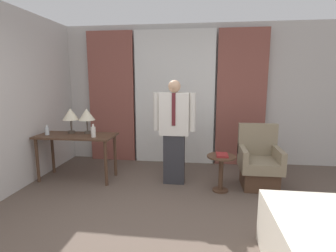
% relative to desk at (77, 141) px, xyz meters
% --- Properties ---
extents(ground_plane, '(16.00, 16.00, 0.00)m').
position_rel_desk_xyz_m(ground_plane, '(1.51, -1.71, -0.64)').
color(ground_plane, brown).
extents(wall_back, '(10.00, 0.06, 2.70)m').
position_rel_desk_xyz_m(wall_back, '(1.51, 1.25, 0.71)').
color(wall_back, beige).
rests_on(wall_back, ground_plane).
extents(curtain_sheer_center, '(1.55, 0.06, 2.58)m').
position_rel_desk_xyz_m(curtain_sheer_center, '(1.51, 1.12, 0.65)').
color(curtain_sheer_center, white).
rests_on(curtain_sheer_center, ground_plane).
extents(curtain_drape_left, '(0.92, 0.06, 2.58)m').
position_rel_desk_xyz_m(curtain_drape_left, '(0.23, 1.12, 0.65)').
color(curtain_drape_left, brown).
rests_on(curtain_drape_left, ground_plane).
extents(curtain_drape_right, '(0.92, 0.06, 2.58)m').
position_rel_desk_xyz_m(curtain_drape_right, '(2.78, 1.12, 0.65)').
color(curtain_drape_right, brown).
rests_on(curtain_drape_right, ground_plane).
extents(desk, '(1.27, 0.57, 0.75)m').
position_rel_desk_xyz_m(desk, '(0.00, 0.00, 0.00)').
color(desk, '#4C3323').
rests_on(desk, ground_plane).
extents(table_lamp_left, '(0.27, 0.27, 0.42)m').
position_rel_desk_xyz_m(table_lamp_left, '(-0.14, 0.13, 0.42)').
color(table_lamp_left, '#4C4238').
rests_on(table_lamp_left, desk).
extents(table_lamp_right, '(0.27, 0.27, 0.42)m').
position_rel_desk_xyz_m(table_lamp_right, '(0.14, 0.13, 0.42)').
color(table_lamp_right, '#4C4238').
rests_on(table_lamp_right, desk).
extents(bottle_near_edge, '(0.07, 0.07, 0.21)m').
position_rel_desk_xyz_m(bottle_near_edge, '(0.35, -0.12, 0.20)').
color(bottle_near_edge, silver).
rests_on(bottle_near_edge, desk).
extents(bottle_by_lamp, '(0.07, 0.07, 0.17)m').
position_rel_desk_xyz_m(bottle_by_lamp, '(-0.47, -0.06, 0.18)').
color(bottle_by_lamp, silver).
rests_on(bottle_by_lamp, desk).
extents(person, '(0.66, 0.22, 1.64)m').
position_rel_desk_xyz_m(person, '(1.62, 0.03, 0.24)').
color(person, '#2D2D33').
rests_on(person, ground_plane).
extents(armchair, '(0.60, 0.62, 0.96)m').
position_rel_desk_xyz_m(armchair, '(2.94, 0.06, -0.30)').
color(armchair, '#4C3323').
rests_on(armchair, ground_plane).
extents(side_table, '(0.42, 0.42, 0.55)m').
position_rel_desk_xyz_m(side_table, '(2.34, -0.21, -0.27)').
color(side_table, '#4C3323').
rests_on(side_table, ground_plane).
extents(book, '(0.17, 0.23, 0.03)m').
position_rel_desk_xyz_m(book, '(2.35, -0.22, -0.08)').
color(book, maroon).
rests_on(book, side_table).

